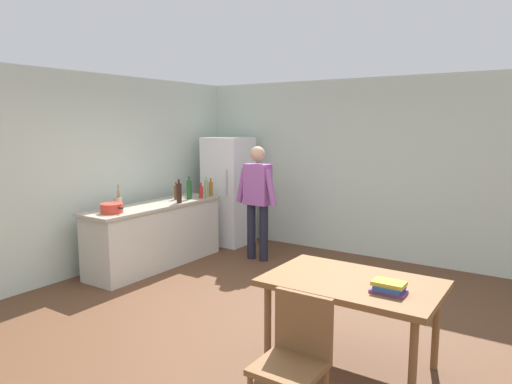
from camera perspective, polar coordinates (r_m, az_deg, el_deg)
ground_plane at (r=5.09m, az=-2.43°, el=-15.00°), size 14.00×14.00×0.00m
wall_back at (r=7.34m, az=11.41°, el=2.99°), size 6.40×0.12×2.70m
wall_left at (r=6.70m, az=-19.77°, el=2.16°), size 0.12×5.60×2.70m
kitchen_counter at (r=6.78m, az=-12.25°, el=-5.17°), size 0.64×2.20×0.90m
refrigerator at (r=7.81m, az=-3.41°, el=0.14°), size 0.70×0.67×1.80m
person at (r=6.81m, az=0.17°, el=-0.40°), size 0.70×0.22×1.70m
dining_table at (r=3.96m, az=11.78°, el=-11.66°), size 1.40×0.90×0.75m
chair at (r=3.21m, az=4.86°, el=-19.21°), size 0.42×0.42×0.91m
cooking_pot at (r=6.15m, az=-17.36°, el=-1.92°), size 0.40×0.28×0.12m
utensil_jar at (r=6.49m, az=-16.66°, el=-1.20°), size 0.11×0.11×0.32m
bottle_wine_dark at (r=6.68m, az=-9.48°, el=-0.10°), size 0.08×0.08×0.34m
bottle_vinegar_tall at (r=7.11m, az=-6.14°, el=0.39°), size 0.06×0.06×0.32m
bottle_oil_amber at (r=7.27m, az=-5.58°, el=0.42°), size 0.06×0.06×0.28m
bottle_wine_green at (r=7.01m, az=-8.24°, el=0.32°), size 0.08×0.08×0.34m
bottle_sauce_red at (r=7.07m, az=-6.80°, el=0.00°), size 0.06×0.06×0.24m
bottle_beer_brown at (r=7.03m, az=-9.82°, el=-0.03°), size 0.06×0.06×0.26m
book_stack at (r=3.71m, az=16.09°, el=-11.23°), size 0.26×0.20×0.09m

